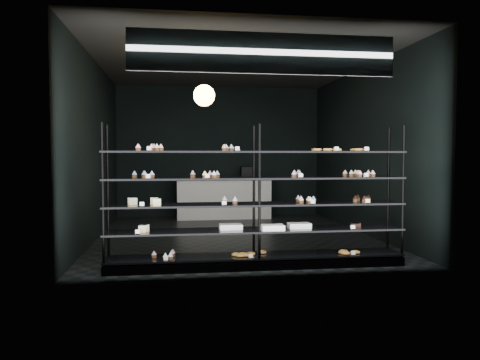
% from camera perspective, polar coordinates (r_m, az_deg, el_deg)
% --- Properties ---
extents(room, '(5.01, 6.01, 3.20)m').
position_cam_1_polar(room, '(8.68, -0.68, 3.64)').
color(room, black).
rests_on(room, ground).
extents(display_shelf, '(4.00, 0.50, 1.91)m').
position_cam_1_polar(display_shelf, '(6.31, 1.79, -4.96)').
color(display_shelf, black).
rests_on(display_shelf, room).
extents(signage, '(3.30, 0.05, 0.50)m').
position_cam_1_polar(signage, '(5.92, 2.98, 15.17)').
color(signage, '#0C0D3D').
rests_on(signage, room).
extents(pendant_lamp, '(0.34, 0.34, 0.90)m').
position_cam_1_polar(pendant_lamp, '(7.51, -4.39, 10.25)').
color(pendant_lamp, black).
rests_on(pendant_lamp, room).
extents(service_counter, '(2.30, 0.65, 1.23)m').
position_cam_1_polar(service_counter, '(11.21, -1.97, -2.11)').
color(service_counter, silver).
rests_on(service_counter, room).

